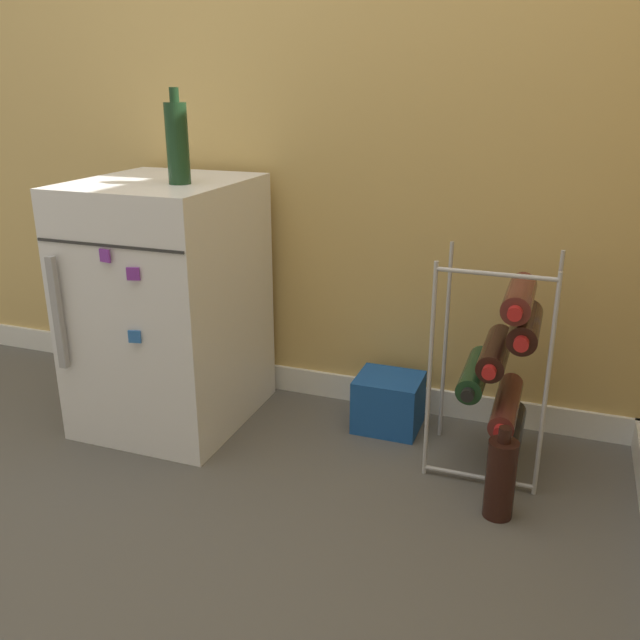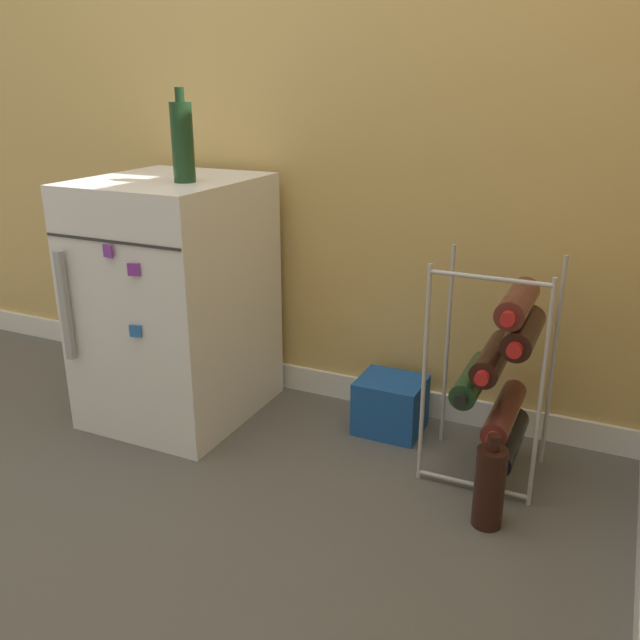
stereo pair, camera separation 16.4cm
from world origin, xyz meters
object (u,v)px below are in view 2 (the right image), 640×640
soda_box (391,405)px  loose_bottle_floor (489,486)px  wine_rack (503,373)px  mini_fridge (176,300)px  fridge_top_bottle (183,141)px

soda_box → loose_bottle_floor: loose_bottle_floor is taller
wine_rack → soda_box: (-0.36, 0.12, -0.22)m
mini_fridge → loose_bottle_floor: 1.14m
wine_rack → loose_bottle_floor: (0.03, -0.25, -0.20)m
wine_rack → fridge_top_bottle: bearing=-174.9°
mini_fridge → loose_bottle_floor: size_ratio=3.07×
wine_rack → fridge_top_bottle: 1.12m
soda_box → loose_bottle_floor: (0.39, -0.37, 0.02)m
mini_fridge → wine_rack: mini_fridge is taller
loose_bottle_floor → mini_fridge: bearing=169.1°
mini_fridge → soda_box: bearing=12.7°
mini_fridge → loose_bottle_floor: mini_fridge is taller
mini_fridge → fridge_top_bottle: fridge_top_bottle is taller
fridge_top_bottle → loose_bottle_floor: 1.27m
mini_fridge → fridge_top_bottle: (0.10, -0.04, 0.51)m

